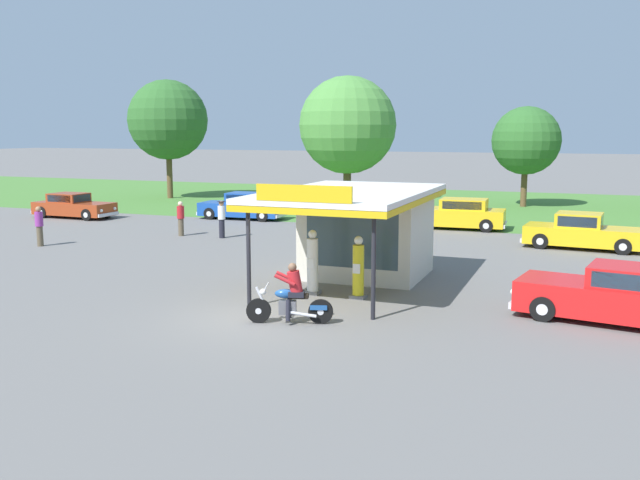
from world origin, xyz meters
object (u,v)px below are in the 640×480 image
Objects in this scene: featured_classic_sedan at (622,297)px; bystander_leaning_by_kiosk at (222,218)px; parked_car_back_row_far_left at (242,207)px; parked_car_back_row_centre at (73,206)px; gas_pump_nearside at (313,265)px; bystander_strolling_foreground at (39,225)px; parked_car_second_row_spare at (456,215)px; bystander_standing_back_lot at (351,226)px; gas_pump_offside at (358,270)px; bystander_chatting_near_pumps at (181,218)px; motorcycle_with_rider at (291,299)px; parked_car_back_row_right at (583,233)px.

bystander_leaning_by_kiosk reaches higher than featured_classic_sedan.
parked_car_back_row_far_left reaches higher than parked_car_back_row_centre.
gas_pump_nearside is 1.14× the size of bystander_strolling_foreground.
parked_car_back_row_far_left is at bearing -177.86° from parked_car_second_row_spare.
bystander_standing_back_lot is (-1.72, 8.67, -0.03)m from gas_pump_nearside.
parked_car_back_row_centre is at bearing 149.63° from gas_pump_offside.
gas_pump_nearside reaches higher than parked_car_second_row_spare.
featured_classic_sedan is 20.71m from bystander_chatting_near_pumps.
gas_pump_nearside is 14.74m from bystander_strolling_foreground.
motorcycle_with_rider is 1.25× the size of bystander_leaning_by_kiosk.
parked_car_second_row_spare is (-7.10, 15.96, 0.02)m from featured_classic_sedan.
motorcycle_with_rider is at bearing -59.15° from parked_car_back_row_far_left.
parked_car_back_row_right is at bearing -1.44° from parked_car_back_row_centre.
bystander_standing_back_lot is at bearing -37.71° from parked_car_back_row_far_left.
parked_car_second_row_spare is (11.91, 0.44, 0.04)m from parked_car_back_row_far_left.
bystander_standing_back_lot is (-10.30, 8.79, 0.18)m from featured_classic_sedan.
parked_car_second_row_spare is at bearing 89.88° from gas_pump_offside.
gas_pump_nearside reaches higher than gas_pump_offside.
motorcycle_with_rider is (0.68, -3.19, -0.25)m from gas_pump_nearside.
parked_car_back_row_right is (27.27, -0.69, 0.03)m from parked_car_back_row_centre.
bystander_standing_back_lot reaches higher than parked_car_back_row_right.
parked_car_back_row_centre is at bearing 147.83° from gas_pump_nearside.
parked_car_back_row_far_left is at bearing 17.87° from parked_car_back_row_centre.
featured_classic_sedan is 1.09× the size of parked_car_back_row_far_left.
gas_pump_nearside reaches higher than motorcycle_with_rider.
bystander_chatting_near_pumps reaches higher than parked_car_back_row_far_left.
gas_pump_offside is at bearing 179.06° from featured_classic_sedan.
featured_classic_sedan is (8.58, -0.12, -0.21)m from gas_pump_nearside.
gas_pump_nearside reaches higher than bystander_leaning_by_kiosk.
featured_classic_sedan is at bearing -39.23° from parked_car_back_row_far_left.
gas_pump_nearside is 15.92m from parked_car_second_row_spare.
parked_car_back_row_right reaches higher than parked_car_back_row_far_left.
gas_pump_offside is 1.08× the size of bystander_strolling_foreground.
parked_car_back_row_centre is 0.99× the size of parked_car_back_row_right.
bystander_leaning_by_kiosk is (11.68, -3.62, 0.29)m from parked_car_back_row_centre.
bystander_standing_back_lot is at bearing 139.53° from featured_classic_sedan.
bystander_chatting_near_pumps is at bearing -170.24° from parked_car_back_row_right.
bystander_strolling_foreground reaches higher than parked_car_back_row_centre.
bystander_chatting_near_pumps is (-10.17, 8.67, -0.04)m from gas_pump_nearside.
motorcycle_with_rider is at bearing -114.73° from parked_car_back_row_right.
gas_pump_nearside is 8.84m from bystander_standing_back_lot.
gas_pump_offside is 0.35× the size of parked_car_second_row_spare.
featured_classic_sedan is 3.29× the size of bystander_standing_back_lot.
motorcycle_with_rider is at bearing -103.50° from gas_pump_offside.
featured_classic_sedan is at bearing -28.17° from bystander_leaning_by_kiosk.
motorcycle_with_rider is at bearing -47.54° from bystander_chatting_near_pumps.
bystander_leaning_by_kiosk reaches higher than parked_car_back_row_centre.
featured_classic_sedan is 13.54m from bystander_standing_back_lot.
bystander_chatting_near_pumps is (0.25, -6.73, 0.19)m from parked_car_back_row_far_left.
bystander_strolling_foreground is (-3.78, -11.47, 0.24)m from parked_car_back_row_far_left.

